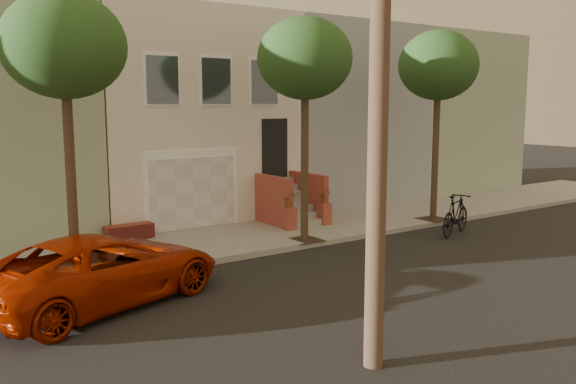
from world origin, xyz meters
TOP-DOWN VIEW (x-y plane):
  - ground at (0.00, 0.00)m, footprint 90.00×90.00m
  - sidewalk at (0.00, 5.35)m, footprint 40.00×3.70m
  - house_row at (0.00, 11.19)m, footprint 33.10×11.70m
  - tree_left at (-5.50, 3.90)m, footprint 2.70×2.57m
  - tree_mid at (1.00, 3.90)m, footprint 2.70×2.57m
  - tree_right at (6.50, 3.90)m, footprint 2.70×2.57m
  - pickup_truck at (-5.45, 2.21)m, footprint 5.66×3.85m
  - motorcycle at (5.67, 2.28)m, footprint 2.20×1.29m

SIDE VIEW (x-z plane):
  - ground at x=0.00m, z-range 0.00..0.00m
  - sidewalk at x=0.00m, z-range 0.00..0.15m
  - motorcycle at x=5.67m, z-range 0.00..1.28m
  - pickup_truck at x=-5.45m, z-range 0.00..1.44m
  - house_row at x=0.00m, z-range 0.14..7.14m
  - tree_left at x=-5.50m, z-range 2.11..8.41m
  - tree_mid at x=1.00m, z-range 2.11..8.41m
  - tree_right at x=6.50m, z-range 2.11..8.41m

